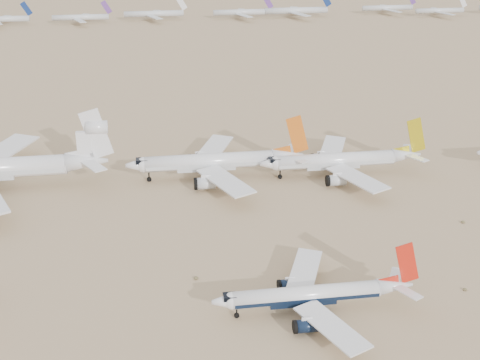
{
  "coord_description": "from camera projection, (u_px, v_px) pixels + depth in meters",
  "views": [
    {
      "loc": [
        -39.56,
        -108.41,
        75.41
      ],
      "look_at": [
        -15.45,
        50.14,
        7.0
      ],
      "focal_mm": 50.0,
      "sensor_mm": 36.0,
      "label": 1
    }
  ],
  "objects": [
    {
      "name": "row2_orange_tail",
      "position": [
        217.0,
        161.0,
        191.94
      ],
      "size": [
        49.96,
        48.87,
        17.82
      ],
      "color": "white",
      "rests_on": "ground"
    },
    {
      "name": "row2_gold_tail",
      "position": [
        342.0,
        160.0,
        193.78
      ],
      "size": [
        46.68,
        45.66,
        16.62
      ],
      "color": "white",
      "rests_on": "ground"
    },
    {
      "name": "main_airliner",
      "position": [
        315.0,
        294.0,
        130.17
      ],
      "size": [
        39.1,
        38.19,
        13.8
      ],
      "color": "white",
      "rests_on": "ground"
    },
    {
      "name": "ground",
      "position": [
        354.0,
        305.0,
        133.65
      ],
      "size": [
        7000.0,
        7000.0,
        0.0
      ],
      "primitive_type": "plane",
      "color": "#8F7453",
      "rests_on": "ground"
    },
    {
      "name": "distant_storage_row",
      "position": [
        245.0,
        13.0,
        440.38
      ],
      "size": [
        622.84,
        50.25,
        14.6
      ],
      "color": "silver",
      "rests_on": "ground"
    }
  ]
}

